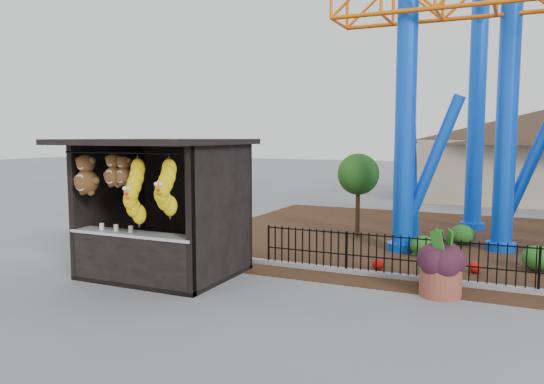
% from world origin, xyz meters
% --- Properties ---
extents(ground, '(120.00, 120.00, 0.00)m').
position_xyz_m(ground, '(0.00, 0.00, 0.00)').
color(ground, slate).
rests_on(ground, ground).
extents(mulch_bed, '(18.00, 12.00, 0.02)m').
position_xyz_m(mulch_bed, '(4.00, 8.00, 0.01)').
color(mulch_bed, '#331E11').
rests_on(mulch_bed, ground).
extents(curb, '(18.00, 0.18, 0.12)m').
position_xyz_m(curb, '(4.00, 3.00, 0.06)').
color(curb, gray).
rests_on(curb, ground).
extents(prize_booth, '(3.50, 3.40, 3.12)m').
position_xyz_m(prize_booth, '(-3.00, 0.91, 1.53)').
color(prize_booth, black).
rests_on(prize_booth, ground).
extents(terracotta_planter, '(1.06, 1.06, 0.62)m').
position_xyz_m(terracotta_planter, '(3.01, 2.09, 0.31)').
color(terracotta_planter, brown).
rests_on(terracotta_planter, ground).
extents(planter_foliage, '(0.70, 0.70, 0.64)m').
position_xyz_m(planter_foliage, '(3.01, 2.09, 0.94)').
color(planter_foliage, '#301320').
rests_on(planter_foliage, terracotta_planter).
extents(potted_plant, '(0.87, 0.75, 0.95)m').
position_xyz_m(potted_plant, '(2.78, 2.70, 0.48)').
color(potted_plant, '#275017').
rests_on(potted_plant, ground).
extents(landscaping, '(7.40, 4.54, 0.59)m').
position_xyz_m(landscaping, '(4.41, 5.94, 0.28)').
color(landscaping, '#215418').
rests_on(landscaping, mulch_bed).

